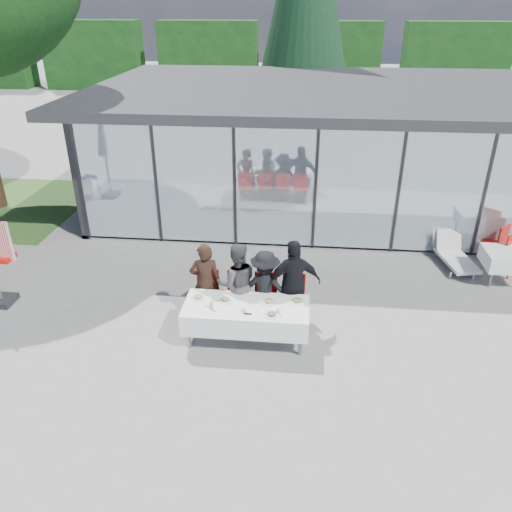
{
  "coord_description": "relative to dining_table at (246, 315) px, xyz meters",
  "views": [
    {
      "loc": [
        0.76,
        -7.37,
        5.64
      ],
      "look_at": [
        -0.11,
        1.2,
        1.19
      ],
      "focal_mm": 35.0,
      "sensor_mm": 36.0,
      "label": 1
    }
  ],
  "objects": [
    {
      "name": "juice_bottle",
      "position": [
        -0.6,
        -0.17,
        0.28
      ],
      "size": [
        0.06,
        0.06,
        0.14
      ],
      "primitive_type": "cylinder",
      "color": "#90BB4E",
      "rests_on": "dining_table"
    },
    {
      "name": "dining_table",
      "position": [
        0.0,
        0.0,
        0.0
      ],
      "size": [
        2.26,
        0.96,
        0.75
      ],
      "color": "white",
      "rests_on": "ground"
    },
    {
      "name": "diner_chair_c",
      "position": [
        0.29,
        0.75,
        -0.0
      ],
      "size": [
        0.44,
        0.44,
        0.97
      ],
      "color": "#B7150C",
      "rests_on": "ground"
    },
    {
      "name": "diner_a",
      "position": [
        -0.86,
        0.63,
        0.27
      ],
      "size": [
        0.7,
        0.7,
        1.63
      ],
      "primitive_type": "imported",
      "rotation": [
        0.0,
        0.0,
        3.34
      ],
      "color": "black",
      "rests_on": "ground"
    },
    {
      "name": "diner_d",
      "position": [
        0.82,
        0.63,
        0.35
      ],
      "size": [
        1.28,
        1.28,
        1.77
      ],
      "primitive_type": "imported",
      "rotation": [
        0.0,
        0.0,
        3.42
      ],
      "color": "black",
      "rests_on": "ground"
    },
    {
      "name": "lounger",
      "position": [
        4.55,
        3.45,
        -0.28
      ],
      "size": [
        0.85,
        1.42,
        0.72
      ],
      "color": "silver",
      "rests_on": "ground"
    },
    {
      "name": "diner_chair_d",
      "position": [
        0.82,
        0.75,
        -0.0
      ],
      "size": [
        0.44,
        0.44,
        0.97
      ],
      "color": "#B7150C",
      "rests_on": "ground"
    },
    {
      "name": "diner_c",
      "position": [
        0.29,
        0.63,
        0.22
      ],
      "size": [
        1.04,
        1.04,
        1.52
      ],
      "primitive_type": "imported",
      "rotation": [
        0.0,
        0.0,
        3.08
      ],
      "color": "black",
      "rests_on": "ground"
    },
    {
      "name": "diner_chair_b",
      "position": [
        -0.25,
        0.75,
        -0.0
      ],
      "size": [
        0.44,
        0.44,
        0.97
      ],
      "color": "#B7150C",
      "rests_on": "ground"
    },
    {
      "name": "plate_c",
      "position": [
        0.39,
        0.13,
        0.24
      ],
      "size": [
        0.28,
        0.28,
        0.07
      ],
      "color": "white",
      "rests_on": "dining_table"
    },
    {
      "name": "treeline",
      "position": [
        -1.83,
        27.89,
        1.66
      ],
      "size": [
        62.5,
        2.0,
        4.4
      ],
      "color": "black",
      "rests_on": "ground"
    },
    {
      "name": "spare_table_right",
      "position": [
        5.39,
        2.72,
        0.02
      ],
      "size": [
        0.86,
        0.86,
        0.74
      ],
      "color": "white",
      "rests_on": "ground"
    },
    {
      "name": "pavilion",
      "position": [
        2.18,
        8.06,
        1.61
      ],
      "size": [
        14.8,
        8.8,
        3.44
      ],
      "color": "gray",
      "rests_on": "ground"
    },
    {
      "name": "folded_eyeglasses",
      "position": [
        0.06,
        -0.27,
        0.22
      ],
      "size": [
        0.14,
        0.03,
        0.01
      ],
      "primitive_type": "cube",
      "color": "black",
      "rests_on": "dining_table"
    },
    {
      "name": "diner_b",
      "position": [
        -0.25,
        0.63,
        0.29
      ],
      "size": [
        0.97,
        0.97,
        1.66
      ],
      "primitive_type": "imported",
      "rotation": [
        0.0,
        0.0,
        3.37
      ],
      "color": "#484848",
      "rests_on": "ground"
    },
    {
      "name": "plate_a",
      "position": [
        -0.9,
        0.15,
        0.24
      ],
      "size": [
        0.28,
        0.28,
        0.07
      ],
      "color": "white",
      "rests_on": "dining_table"
    },
    {
      "name": "drinking_glasses",
      "position": [
        0.3,
        -0.22,
        0.26
      ],
      "size": [
        0.67,
        0.11,
        0.1
      ],
      "color": "silver",
      "rests_on": "dining_table"
    },
    {
      "name": "diner_chair_a",
      "position": [
        -0.86,
        0.75,
        -0.0
      ],
      "size": [
        0.44,
        0.44,
        0.97
      ],
      "color": "#B7150C",
      "rests_on": "ground"
    },
    {
      "name": "plate_d",
      "position": [
        0.91,
        0.21,
        0.24
      ],
      "size": [
        0.28,
        0.28,
        0.07
      ],
      "color": "white",
      "rests_on": "dining_table"
    },
    {
      "name": "ground",
      "position": [
        0.17,
        -0.11,
        -0.54
      ],
      "size": [
        90.0,
        90.0,
        0.0
      ],
      "primitive_type": "plane",
      "color": "gray",
      "rests_on": "ground"
    },
    {
      "name": "plate_extra",
      "position": [
        0.48,
        -0.28,
        0.24
      ],
      "size": [
        0.28,
        0.28,
        0.07
      ],
      "color": "white",
      "rests_on": "dining_table"
    },
    {
      "name": "plate_b",
      "position": [
        -0.39,
        0.11,
        0.24
      ],
      "size": [
        0.28,
        0.28,
        0.07
      ],
      "color": "white",
      "rests_on": "dining_table"
    },
    {
      "name": "spare_chair_b",
      "position": [
        5.54,
        3.67,
        -0.0
      ],
      "size": [
        0.62,
        0.62,
        0.97
      ],
      "color": "#B7150C",
      "rests_on": "ground"
    }
  ]
}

